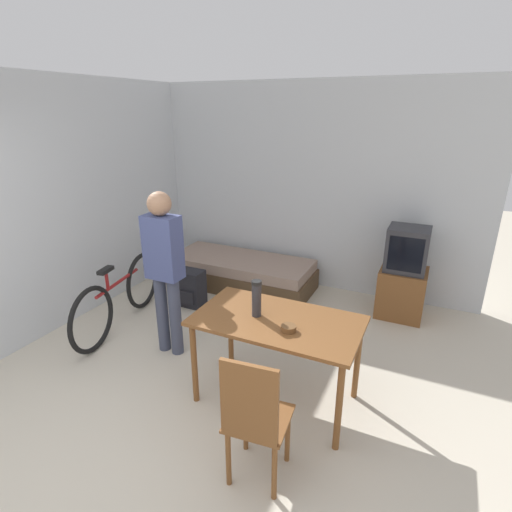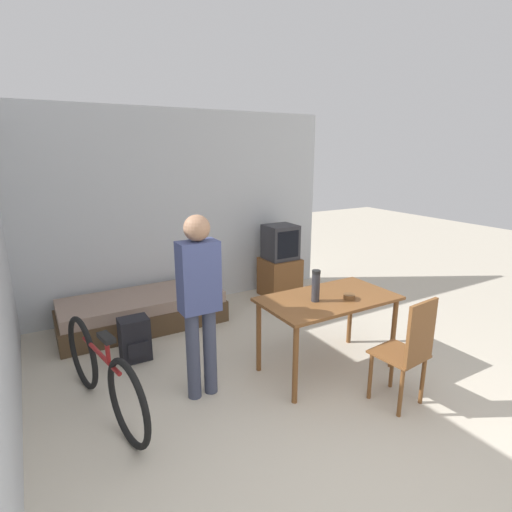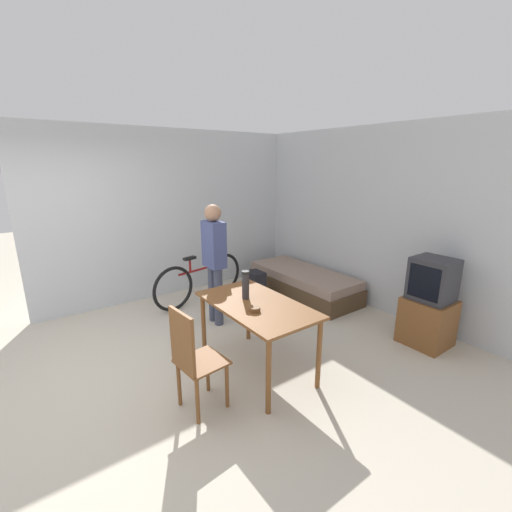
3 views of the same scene
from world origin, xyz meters
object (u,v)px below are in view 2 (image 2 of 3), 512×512
bicycle (103,374)px  mate_bowl (349,297)px  wooden_chair (409,349)px  person_standing (199,295)px  dining_table (328,306)px  tv (280,264)px  thermos_flask (316,285)px  daybed (143,311)px  backpack (135,339)px

bicycle → mate_bowl: size_ratio=14.57×
wooden_chair → person_standing: 1.83m
bicycle → wooden_chair: bearing=-28.3°
wooden_chair → mate_bowl: bearing=93.7°
dining_table → tv: bearing=69.0°
thermos_flask → dining_table: bearing=5.1°
tv → dining_table: bearing=-111.0°
tv → daybed: bearing=-178.1°
bicycle → dining_table: bearing=-10.6°
dining_table → wooden_chair: bearing=-77.1°
dining_table → wooden_chair: 0.86m
wooden_chair → bicycle: wooden_chair is taller
person_standing → wooden_chair: bearing=-35.8°
daybed → backpack: bearing=-110.3°
mate_bowl → bicycle: bearing=166.8°
dining_table → person_standing: size_ratio=0.80×
wooden_chair → daybed: bearing=118.8°
daybed → wooden_chair: size_ratio=2.01×
daybed → thermos_flask: (1.16, -1.97, 0.74)m
daybed → mate_bowl: (1.48, -2.08, 0.59)m
thermos_flask → mate_bowl: size_ratio=2.65×
thermos_flask → person_standing: bearing=168.0°
dining_table → wooden_chair: wooden_chair is taller
daybed → dining_table: bearing=-55.6°
person_standing → mate_bowl: bearing=-13.8°
bicycle → backpack: bearing=60.1°
wooden_chair → person_standing: size_ratio=0.60×
person_standing → mate_bowl: size_ratio=14.34×
tv → backpack: 2.57m
thermos_flask → mate_bowl: thermos_flask is taller
tv → bicycle: (-2.84, -1.63, -0.15)m
thermos_flask → backpack: (-1.45, 1.17, -0.71)m
daybed → wooden_chair: bearing=-61.2°
dining_table → person_standing: (-1.26, 0.21, 0.28)m
wooden_chair → backpack: bearing=132.5°
tv → dining_table: 2.17m
dining_table → mate_bowl: (0.15, -0.13, 0.12)m
daybed → tv: size_ratio=1.82×
backpack → mate_bowl: bearing=-36.0°
tv → mate_bowl: tv is taller
wooden_chair → bicycle: 2.57m
daybed → thermos_flask: bearing=-59.5°
daybed → person_standing: 1.90m
mate_bowl → backpack: bearing=144.0°
wooden_chair → dining_table: bearing=102.9°
mate_bowl → thermos_flask: bearing=160.2°
daybed → thermos_flask: size_ratio=6.53×
dining_table → bicycle: size_ratio=0.79×
tv → backpack: size_ratio=2.35×
person_standing → backpack: bearing=111.5°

